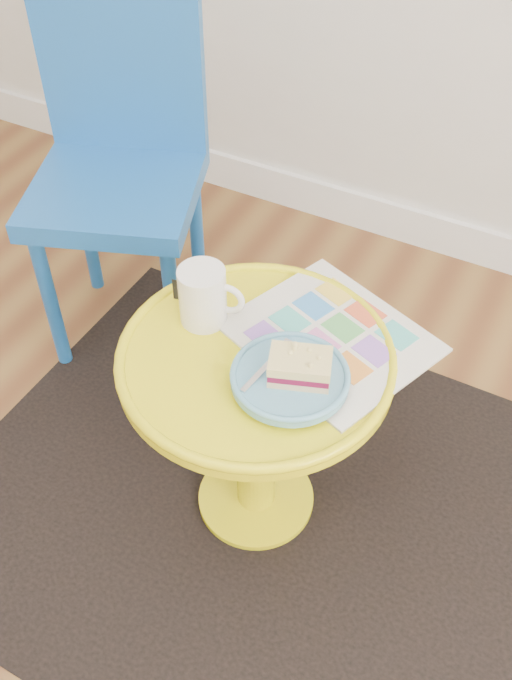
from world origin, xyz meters
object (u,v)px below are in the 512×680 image
at_px(side_table, 256,403).
at_px(mug, 204,295).
at_px(newspaper, 331,337).
at_px(plate, 290,378).
at_px(chair, 119,156).

height_order(side_table, mug, mug).
bearing_deg(side_table, newspaper, 45.50).
bearing_deg(newspaper, plate, -75.25).
xyz_separation_m(newspaper, plate, (-0.02, -0.14, 0.02)).
height_order(chair, newspaper, chair).
bearing_deg(plate, newspaper, 83.25).
xyz_separation_m(chair, plate, (0.65, -0.44, 0.00)).
relative_size(newspaper, plate, 1.64).
height_order(chair, plate, chair).
xyz_separation_m(mug, plate, (0.21, -0.08, -0.04)).
xyz_separation_m(side_table, newspaper, (0.10, 0.10, 0.14)).
height_order(newspaper, mug, mug).
bearing_deg(newspaper, chair, 177.28).
relative_size(chair, newspaper, 2.58).
height_order(side_table, newspaper, newspaper).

